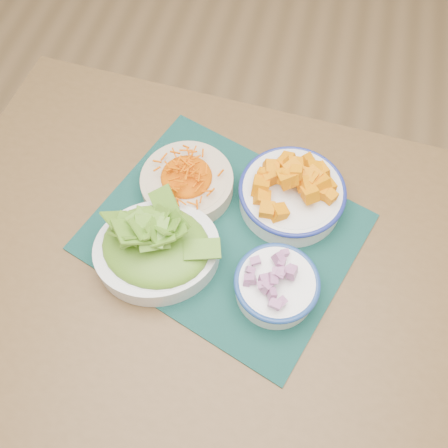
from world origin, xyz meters
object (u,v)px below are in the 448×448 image
(table, at_px, (233,289))
(carrot_bowl, at_px, (187,180))
(squash_bowl, at_px, (293,189))
(placemat, at_px, (224,232))
(lettuce_bowl, at_px, (156,246))
(onion_bowl, at_px, (277,284))

(table, xyz_separation_m, carrot_bowl, (-0.13, 0.15, 0.13))
(carrot_bowl, bearing_deg, squash_bowl, 4.39)
(placemat, height_order, squash_bowl, squash_bowl)
(table, distance_m, carrot_bowl, 0.24)
(placemat, distance_m, carrot_bowl, 0.13)
(lettuce_bowl, bearing_deg, onion_bowl, -26.55)
(table, distance_m, onion_bowl, 0.16)
(table, relative_size, onion_bowl, 6.63)
(placemat, bearing_deg, carrot_bowl, 159.75)
(placemat, relative_size, onion_bowl, 2.52)
(squash_bowl, xyz_separation_m, lettuce_bowl, (-0.22, -0.18, 0.00))
(onion_bowl, bearing_deg, squash_bowl, 91.44)
(table, xyz_separation_m, lettuce_bowl, (-0.15, -0.01, 0.15))
(table, relative_size, lettuce_bowl, 4.41)
(table, bearing_deg, placemat, 119.94)
(carrot_bowl, bearing_deg, table, -49.41)
(lettuce_bowl, xyz_separation_m, onion_bowl, (0.23, -0.02, -0.01))
(squash_bowl, relative_size, onion_bowl, 1.26)
(table, xyz_separation_m, squash_bowl, (0.08, 0.17, 0.15))
(onion_bowl, bearing_deg, table, 162.66)
(squash_bowl, distance_m, lettuce_bowl, 0.29)
(table, height_order, onion_bowl, onion_bowl)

